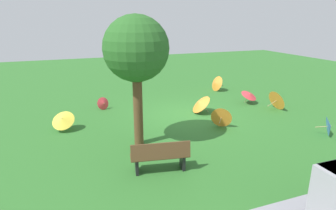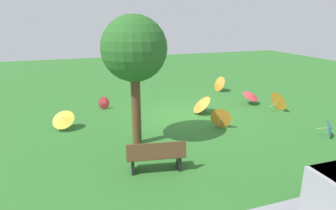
{
  "view_description": "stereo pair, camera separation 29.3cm",
  "coord_description": "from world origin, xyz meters",
  "px_view_note": "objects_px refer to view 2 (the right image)",
  "views": [
    {
      "loc": [
        4.85,
        10.63,
        4.06
      ],
      "look_at": [
        0.91,
        0.17,
        0.6
      ],
      "focal_mm": 30.33,
      "sensor_mm": 36.0,
      "label": 1
    },
    {
      "loc": [
        4.57,
        10.73,
        4.06
      ],
      "look_at": [
        0.91,
        0.17,
        0.6
      ],
      "focal_mm": 30.33,
      "sensor_mm": 36.0,
      "label": 2
    }
  ],
  "objects_px": {
    "parasol_orange_0": "(218,84)",
    "parasol_orange_2": "(280,100)",
    "parasol_red_1": "(251,95)",
    "parasol_blue_1": "(330,128)",
    "shade_tree": "(134,50)",
    "parasol_orange_1": "(200,103)",
    "parasol_red_0": "(105,103)",
    "parasol_orange_4": "(221,117)",
    "parasol_yellow_0": "(63,119)",
    "park_bench": "(156,156)"
  },
  "relations": [
    {
      "from": "park_bench",
      "to": "parasol_orange_4",
      "type": "relative_size",
      "value": 1.97
    },
    {
      "from": "shade_tree",
      "to": "parasol_red_1",
      "type": "relative_size",
      "value": 4.14
    },
    {
      "from": "parasol_red_0",
      "to": "parasol_orange_4",
      "type": "bearing_deg",
      "value": 136.56
    },
    {
      "from": "parasol_orange_2",
      "to": "parasol_blue_1",
      "type": "height_order",
      "value": "parasol_orange_2"
    },
    {
      "from": "park_bench",
      "to": "parasol_orange_1",
      "type": "xyz_separation_m",
      "value": [
        -3.27,
        -4.12,
        -0.02
      ]
    },
    {
      "from": "parasol_yellow_0",
      "to": "parasol_orange_4",
      "type": "height_order",
      "value": "parasol_orange_4"
    },
    {
      "from": "parasol_red_0",
      "to": "parasol_orange_4",
      "type": "distance_m",
      "value": 5.45
    },
    {
      "from": "parasol_red_1",
      "to": "parasol_red_0",
      "type": "bearing_deg",
      "value": -12.92
    },
    {
      "from": "parasol_red_0",
      "to": "parasol_blue_1",
      "type": "relative_size",
      "value": 0.91
    },
    {
      "from": "parasol_orange_2",
      "to": "parasol_orange_1",
      "type": "bearing_deg",
      "value": -12.52
    },
    {
      "from": "parasol_red_1",
      "to": "parasol_blue_1",
      "type": "height_order",
      "value": "parasol_blue_1"
    },
    {
      "from": "parasol_blue_1",
      "to": "parasol_orange_1",
      "type": "bearing_deg",
      "value": -50.65
    },
    {
      "from": "parasol_yellow_0",
      "to": "parasol_orange_2",
      "type": "distance_m",
      "value": 9.31
    },
    {
      "from": "shade_tree",
      "to": "parasol_orange_1",
      "type": "relative_size",
      "value": 4.09
    },
    {
      "from": "parasol_orange_1",
      "to": "shade_tree",
      "type": "bearing_deg",
      "value": 33.03
    },
    {
      "from": "parasol_red_1",
      "to": "parasol_orange_0",
      "type": "bearing_deg",
      "value": -85.44
    },
    {
      "from": "park_bench",
      "to": "parasol_orange_0",
      "type": "relative_size",
      "value": 1.81
    },
    {
      "from": "parasol_orange_1",
      "to": "parasol_red_1",
      "type": "distance_m",
      "value": 2.93
    },
    {
      "from": "parasol_orange_0",
      "to": "parasol_orange_4",
      "type": "relative_size",
      "value": 1.09
    },
    {
      "from": "parasol_yellow_0",
      "to": "parasol_orange_1",
      "type": "xyz_separation_m",
      "value": [
        -5.69,
        -0.11,
        -0.01
      ]
    },
    {
      "from": "park_bench",
      "to": "shade_tree",
      "type": "relative_size",
      "value": 0.4
    },
    {
      "from": "parasol_yellow_0",
      "to": "parasol_orange_2",
      "type": "height_order",
      "value": "parasol_orange_2"
    },
    {
      "from": "shade_tree",
      "to": "parasol_orange_0",
      "type": "bearing_deg",
      "value": -137.99
    },
    {
      "from": "parasol_blue_1",
      "to": "parasol_orange_2",
      "type": "bearing_deg",
      "value": -97.46
    },
    {
      "from": "parasol_blue_1",
      "to": "parasol_orange_0",
      "type": "bearing_deg",
      "value": -85.85
    },
    {
      "from": "parasol_yellow_0",
      "to": "parasol_orange_2",
      "type": "xyz_separation_m",
      "value": [
        -9.29,
        0.69,
        0.01
      ]
    },
    {
      "from": "shade_tree",
      "to": "parasol_orange_2",
      "type": "relative_size",
      "value": 4.33
    },
    {
      "from": "shade_tree",
      "to": "parasol_orange_1",
      "type": "distance_m",
      "value": 4.8
    },
    {
      "from": "parasol_yellow_0",
      "to": "parasol_orange_0",
      "type": "distance_m",
      "value": 9.01
    },
    {
      "from": "parasol_blue_1",
      "to": "park_bench",
      "type": "bearing_deg",
      "value": 2.09
    },
    {
      "from": "parasol_orange_0",
      "to": "parasol_yellow_0",
      "type": "bearing_deg",
      "value": 21.84
    },
    {
      "from": "parasol_orange_2",
      "to": "parasol_blue_1",
      "type": "xyz_separation_m",
      "value": [
        0.4,
        3.09,
        -0.12
      ]
    },
    {
      "from": "parasol_red_0",
      "to": "parasol_orange_1",
      "type": "relative_size",
      "value": 0.62
    },
    {
      "from": "parasol_red_1",
      "to": "parasol_yellow_0",
      "type": "bearing_deg",
      "value": 3.45
    },
    {
      "from": "parasol_orange_2",
      "to": "parasol_orange_4",
      "type": "distance_m",
      "value": 3.68
    },
    {
      "from": "parasol_orange_0",
      "to": "parasol_blue_1",
      "type": "distance_m",
      "value": 7.15
    },
    {
      "from": "parasol_orange_1",
      "to": "parasol_orange_2",
      "type": "height_order",
      "value": "parasol_orange_2"
    },
    {
      "from": "park_bench",
      "to": "parasol_orange_2",
      "type": "distance_m",
      "value": 7.62
    },
    {
      "from": "parasol_orange_2",
      "to": "parasol_red_1",
      "type": "bearing_deg",
      "value": -60.01
    },
    {
      "from": "parasol_orange_4",
      "to": "parasol_orange_2",
      "type": "bearing_deg",
      "value": -164.55
    },
    {
      "from": "parasol_orange_4",
      "to": "parasol_yellow_0",
      "type": "bearing_deg",
      "value": -16.2
    },
    {
      "from": "parasol_orange_0",
      "to": "park_bench",
      "type": "bearing_deg",
      "value": 51.13
    },
    {
      "from": "parasol_yellow_0",
      "to": "parasol_red_1",
      "type": "height_order",
      "value": "parasol_yellow_0"
    },
    {
      "from": "parasol_orange_0",
      "to": "parasol_orange_2",
      "type": "height_order",
      "value": "parasol_orange_2"
    },
    {
      "from": "park_bench",
      "to": "parasol_yellow_0",
      "type": "xyz_separation_m",
      "value": [
        2.43,
        -4.01,
        -0.01
      ]
    },
    {
      "from": "parasol_orange_0",
      "to": "parasol_red_0",
      "type": "xyz_separation_m",
      "value": [
        6.58,
        1.27,
        -0.15
      ]
    },
    {
      "from": "parasol_blue_1",
      "to": "parasol_orange_4",
      "type": "bearing_deg",
      "value": -33.9
    },
    {
      "from": "shade_tree",
      "to": "parasol_blue_1",
      "type": "distance_m",
      "value": 7.3
    },
    {
      "from": "parasol_orange_0",
      "to": "parasol_red_0",
      "type": "bearing_deg",
      "value": 10.96
    },
    {
      "from": "parasol_orange_0",
      "to": "shade_tree",
      "type": "bearing_deg",
      "value": 42.01
    }
  ]
}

